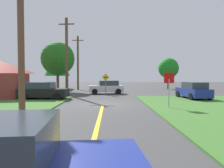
{
  "coord_description": "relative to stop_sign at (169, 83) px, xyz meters",
  "views": [
    {
      "loc": [
        0.56,
        -16.85,
        2.21
      ],
      "look_at": [
        0.74,
        4.23,
        1.42
      ],
      "focal_mm": 34.79,
      "sensor_mm": 36.0,
      "label": 1
    }
  ],
  "objects": [
    {
      "name": "direction_sign",
      "position": [
        -4.5,
        10.4,
        -0.14
      ],
      "size": [
        0.91,
        0.09,
        2.5
      ],
      "color": "slate",
      "rests_on": "ground"
    },
    {
      "name": "oak_tree_left",
      "position": [
        -11.32,
        15.91,
        2.94
      ],
      "size": [
        4.66,
        4.66,
        6.97
      ],
      "color": "brown",
      "rests_on": "ground"
    },
    {
      "name": "car_approaching_junction",
      "position": [
        -4.43,
        12.05,
        -0.89
      ],
      "size": [
        4.38,
        2.34,
        1.62
      ],
      "rotation": [
        0.0,
        0.0,
        3.27
      ],
      "color": "silver",
      "rests_on": "ground"
    },
    {
      "name": "car_on_crossroad",
      "position": [
        3.92,
        5.84,
        -0.89
      ],
      "size": [
        2.26,
        4.38,
        1.62
      ],
      "rotation": [
        0.0,
        0.0,
        1.66
      ],
      "color": "navy",
      "rests_on": "ground"
    },
    {
      "name": "parked_car_near_building",
      "position": [
        -10.27,
        5.62,
        -0.89
      ],
      "size": [
        4.48,
        2.28,
        1.62
      ],
      "rotation": [
        0.0,
        0.0,
        -0.04
      ],
      "color": "black",
      "rests_on": "ground"
    },
    {
      "name": "stop_sign",
      "position": [
        0.0,
        0.0,
        0.0
      ],
      "size": [
        0.71,
        0.1,
        2.42
      ],
      "rotation": [
        0.0,
        0.0,
        3.23
      ],
      "color": "#9EA0A8",
      "rests_on": "ground"
    },
    {
      "name": "utility_pole_far",
      "position": [
        -9.07,
        19.68,
        2.66
      ],
      "size": [
        1.8,
        0.3,
        8.46
      ],
      "color": "brown",
      "rests_on": "ground"
    },
    {
      "name": "lane_stripe_center",
      "position": [
        -4.54,
        -5.77,
        -1.69
      ],
      "size": [
        0.2,
        14.0,
        0.01
      ],
      "primitive_type": "cube",
      "color": "yellow",
      "rests_on": "ground"
    },
    {
      "name": "oak_tree_right",
      "position": [
        5.83,
        21.83,
        1.8
      ],
      "size": [
        3.41,
        3.41,
        5.22
      ],
      "color": "brown",
      "rests_on": "ground"
    },
    {
      "name": "pine_tree_center",
      "position": [
        -13.21,
        23.27,
        2.91
      ],
      "size": [
        4.37,
        4.37,
        7.01
      ],
      "color": "brown",
      "rests_on": "ground"
    },
    {
      "name": "ground_plane",
      "position": [
        -4.54,
        2.23,
        -1.69
      ],
      "size": [
        120.0,
        120.0,
        0.0
      ],
      "primitive_type": "plane",
      "color": "#424242"
    },
    {
      "name": "utility_pole_near",
      "position": [
        -8.64,
        -3.21,
        2.59
      ],
      "size": [
        1.79,
        0.5,
        8.37
      ],
      "color": "brown",
      "rests_on": "ground"
    },
    {
      "name": "utility_pole_mid",
      "position": [
        -8.95,
        10.23,
        2.8
      ],
      "size": [
        1.8,
        0.33,
        8.78
      ],
      "color": "brown",
      "rests_on": "ground"
    }
  ]
}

